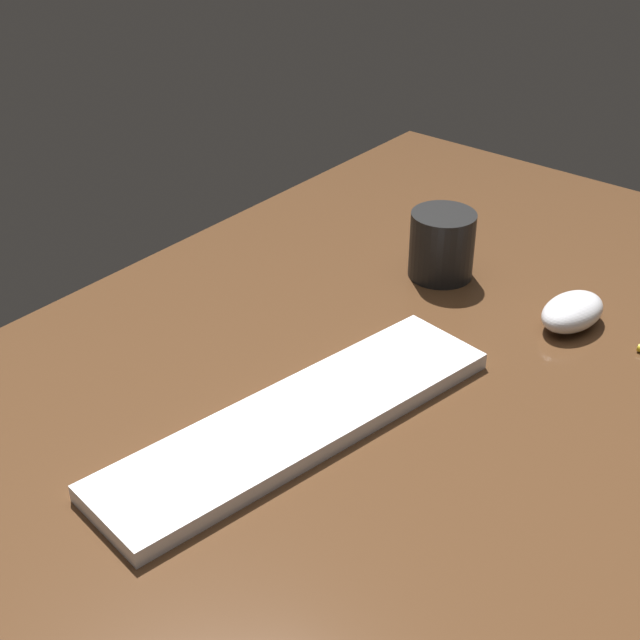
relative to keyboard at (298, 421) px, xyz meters
The scene contains 4 objects.
desk 9.85cm from the keyboard, ahead, with size 140.00×84.00×2.00cm, color #4C301C.
keyboard is the anchor object (origin of this frame).
computer_mouse 38.11cm from the keyboard, 19.43° to the right, with size 9.61×6.02×3.90cm, color silver.
coffee_mug 37.56cm from the keyboard, 10.06° to the left, with size 8.46×8.46×8.87cm, color black.
Camera 1 is at (-67.16, -47.89, 61.52)cm, focal length 52.54 mm.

